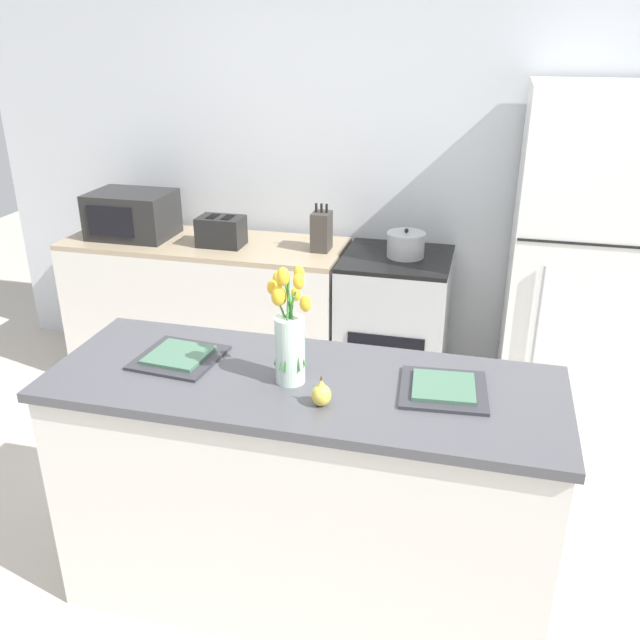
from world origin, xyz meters
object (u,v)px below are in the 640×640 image
Objects in this scene: refrigerator at (577,267)px; knife_block at (321,231)px; flower_vase at (289,335)px; toaster at (221,231)px; pear_figurine at (321,394)px; plate_setting_right at (444,389)px; stove_range at (394,330)px; cooking_pot at (406,245)px; plate_setting_left at (179,357)px; microwave at (132,214)px.

knife_block is (-1.39, 0.01, 0.09)m from refrigerator.
flower_vase is 1.55× the size of toaster.
flower_vase is at bearing 138.38° from pear_figurine.
refrigerator is at bearing 70.01° from plate_setting_right.
flower_vase reaches higher than stove_range.
flower_vase is 1.61× the size of knife_block.
stove_range is 0.71m from knife_block.
cooking_pot reaches higher than plate_setting_right.
flower_vase is 0.48m from plate_setting_left.
plate_setting_right is at bearing -62.44° from knife_block.
flower_vase reaches higher than toaster.
cooking_pot is (-0.91, 0.01, 0.05)m from refrigerator.
cooking_pot is 0.48m from knife_block.
toaster is 0.59m from knife_block.
pear_figurine is at bearing -58.81° from toaster.
flower_vase reaches higher than microwave.
refrigerator is at bearing 0.03° from microwave.
pear_figurine is at bearing -75.84° from knife_block.
toaster is (-1.02, -0.05, 0.54)m from stove_range.
flower_vase is 1.39× the size of plate_setting_right.
microwave is (-1.61, -0.00, 0.59)m from stove_range.
pear_figurine is 2.38m from microwave.
toaster is 1.31× the size of cooking_pot.
knife_block is at bearing 0.51° from microwave.
stove_range is at bearing 85.16° from flower_vase.
plate_setting_left is at bearing -134.46° from refrigerator.
cooking_pot is at bearing 102.15° from plate_setting_right.
stove_range is at bearing -165.90° from cooking_pot.
plate_setting_right is 2.53m from microwave.
stove_range is 0.52m from cooking_pot.
stove_range is 1.83m from pear_figurine.
flower_vase is 2.03× the size of cooking_pot.
flower_vase is (-0.14, -1.62, 0.68)m from stove_range.
flower_vase reaches higher than plate_setting_left.
stove_range is 1.76m from flower_vase.
refrigerator reaches higher than toaster.
plate_setting_left is at bearing 172.13° from flower_vase.
stove_range is at bearing 0.02° from microwave.
microwave reaches higher than plate_setting_left.
flower_vase is at bearing -123.83° from refrigerator.
toaster is (-1.03, 1.70, -0.01)m from pear_figurine.
plate_setting_left is (-0.58, -1.56, 0.51)m from stove_range.
knife_block is (0.14, 1.57, 0.05)m from plate_setting_left.
plate_setting_right is (0.38, 0.19, -0.03)m from pear_figurine.
refrigerator is 3.83× the size of microwave.
flower_vase is 2.19m from microwave.
flower_vase is at bearing -79.58° from knife_block.
flower_vase is 4.13× the size of pear_figurine.
toaster is at bearing 121.19° from pear_figurine.
microwave is (-1.62, 1.75, 0.04)m from pear_figurine.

